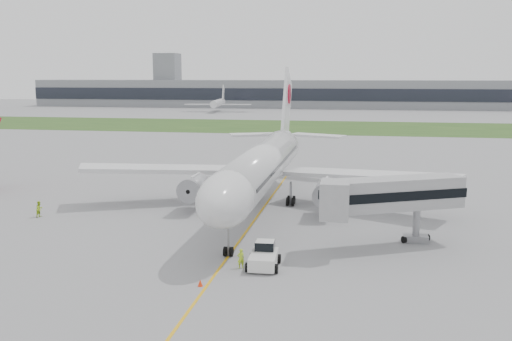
% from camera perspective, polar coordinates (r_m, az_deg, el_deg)
% --- Properties ---
extents(ground, '(600.00, 600.00, 0.00)m').
position_cam_1_polar(ground, '(67.49, 0.08, -4.67)').
color(ground, '#959698').
rests_on(ground, ground).
extents(apron_markings, '(70.00, 70.00, 0.04)m').
position_cam_1_polar(apron_markings, '(62.73, -0.73, -5.78)').
color(apron_markings, gold).
rests_on(apron_markings, ground).
extents(grass_strip, '(600.00, 50.00, 0.02)m').
position_cam_1_polar(grass_strip, '(185.51, 6.62, 4.34)').
color(grass_strip, '#22481B').
rests_on(grass_strip, ground).
extents(terminal_building, '(320.00, 22.30, 14.00)m').
position_cam_1_polar(terminal_building, '(294.66, 8.02, 7.57)').
color(terminal_building, gray).
rests_on(terminal_building, ground).
extents(control_tower, '(12.00, 12.00, 56.00)m').
position_cam_1_polar(control_tower, '(313.74, -8.75, 6.39)').
color(control_tower, gray).
rests_on(control_tower, ground).
extents(airliner, '(48.13, 53.95, 17.88)m').
position_cam_1_polar(airliner, '(71.07, 0.77, 0.71)').
color(airliner, silver).
rests_on(airliner, ground).
extents(pushback_tug, '(2.93, 4.18, 2.08)m').
position_cam_1_polar(pushback_tug, '(50.32, 0.80, -8.53)').
color(pushback_tug, silver).
rests_on(pushback_tug, ground).
extents(jet_bridge, '(14.23, 10.06, 6.96)m').
position_cam_1_polar(jet_bridge, '(56.12, 12.80, -2.44)').
color(jet_bridge, '#A2A2A5').
rests_on(jet_bridge, ground).
extents(safety_cone_left, '(0.41, 0.41, 0.56)m').
position_cam_1_polar(safety_cone_left, '(46.26, -5.60, -11.12)').
color(safety_cone_left, '#F8330D').
rests_on(safety_cone_left, ground).
extents(safety_cone_right, '(0.44, 0.44, 0.60)m').
position_cam_1_polar(safety_cone_right, '(49.39, 1.30, -9.69)').
color(safety_cone_right, '#F8330D').
rests_on(safety_cone_right, ground).
extents(ground_crew_near, '(0.76, 0.68, 1.75)m').
position_cam_1_polar(ground_crew_near, '(49.93, -1.53, -8.78)').
color(ground_crew_near, '#B4E125').
rests_on(ground_crew_near, ground).
extents(ground_crew_far, '(0.90, 1.06, 1.93)m').
position_cam_1_polar(ground_crew_far, '(71.99, -20.83, -3.62)').
color(ground_crew_far, '#A6D022').
rests_on(ground_crew_far, ground).
extents(distant_aircraft_left, '(32.75, 29.55, 11.58)m').
position_cam_1_polar(distant_aircraft_left, '(261.69, -3.82, 5.87)').
color(distant_aircraft_left, silver).
rests_on(distant_aircraft_left, ground).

